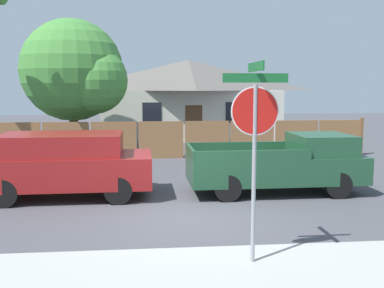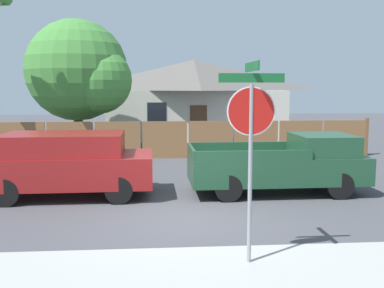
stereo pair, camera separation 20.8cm
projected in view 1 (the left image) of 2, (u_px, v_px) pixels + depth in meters
The scene contains 8 objects.
ground_plane at pixel (188, 217), 10.32m from camera, with size 80.00×80.00×0.00m, color #47474C.
sidewalk_strip at pixel (208, 284), 6.77m from camera, with size 36.00×3.20×0.01m.
wooden_fence at pixel (184, 140), 18.82m from camera, with size 15.64×0.12×1.65m.
house at pixel (189, 97), 26.85m from camera, with size 10.67×6.64×4.58m.
oak_tree at pixel (77, 72), 19.82m from camera, with size 4.73×4.51×5.97m.
red_suv at pixel (66, 163), 12.03m from camera, with size 4.55×2.08×1.73m.
orange_pickup at pixel (282, 164), 12.62m from camera, with size 4.87×1.99×1.64m.
stop_sign at pixel (255, 126), 7.38m from camera, with size 1.09×0.98×3.36m.
Camera 1 is at (-0.87, -9.99, 2.96)m, focal length 42.00 mm.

